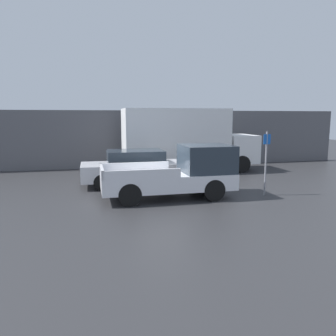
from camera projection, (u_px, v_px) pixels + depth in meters
ground_plane at (168, 194)px, 13.62m from camera, size 60.00×60.00×0.00m
building_wall at (139, 139)px, 20.78m from camera, size 28.00×0.15×3.57m
pickup_truck at (181, 173)px, 12.95m from camera, size 5.15×2.05×2.06m
car at (133, 167)px, 15.29m from camera, size 4.69×1.95×1.63m
delivery_truck at (184, 139)px, 18.88m from camera, size 7.75×2.58×3.62m
parking_sign at (266, 160)px, 13.17m from camera, size 0.30×0.07×2.59m
newspaper_box at (174, 158)px, 21.17m from camera, size 0.45×0.40×1.04m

